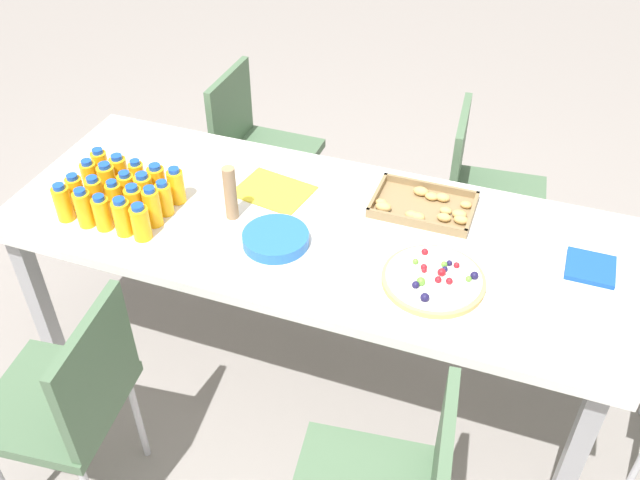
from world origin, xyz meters
name	(u,v)px	position (x,y,z in m)	size (l,w,h in m)	color
ground_plane	(312,363)	(0.00, 0.00, 0.00)	(12.00, 12.00, 0.00)	gray
party_table	(311,238)	(0.00, 0.00, 0.66)	(2.12, 0.83, 0.73)	silver
chair_far_left	(256,144)	(-0.55, 0.73, 0.50)	(0.40, 0.40, 0.83)	#4C6B4C
chair_far_right	(482,187)	(0.49, 0.74, 0.50)	(0.43, 0.43, 0.83)	#4C6B4C
chair_near_left	(71,396)	(-0.49, -0.77, 0.50)	(0.44, 0.44, 0.83)	#4C6B4C
juice_bottle_0	(63,203)	(-0.80, -0.26, 0.79)	(0.06, 0.06, 0.14)	#FAAC14
juice_bottle_1	(84,208)	(-0.71, -0.26, 0.79)	(0.06, 0.06, 0.14)	#F9AD14
juice_bottle_2	(102,213)	(-0.65, -0.26, 0.79)	(0.06, 0.06, 0.13)	#FAAD14
juice_bottle_3	(123,217)	(-0.57, -0.26, 0.79)	(0.06, 0.06, 0.14)	#FAAC14
juice_bottle_4	(141,223)	(-0.50, -0.26, 0.79)	(0.06, 0.06, 0.13)	#F8AE14
juice_bottle_5	(76,192)	(-0.80, -0.19, 0.79)	(0.06, 0.06, 0.13)	#FBAB14
juice_bottle_6	(96,196)	(-0.71, -0.19, 0.79)	(0.06, 0.06, 0.15)	#FAAC14
juice_bottle_7	(115,200)	(-0.64, -0.18, 0.79)	(0.05, 0.05, 0.14)	#F9AF14
juice_bottle_8	(135,204)	(-0.57, -0.18, 0.79)	(0.06, 0.06, 0.14)	#F8AC14
juice_bottle_9	(152,207)	(-0.50, -0.18, 0.80)	(0.06, 0.06, 0.15)	#FAAB14
juice_bottle_10	(90,179)	(-0.79, -0.11, 0.79)	(0.06, 0.06, 0.14)	#FAAC14
juice_bottle_11	(108,183)	(-0.72, -0.11, 0.80)	(0.06, 0.06, 0.15)	#FAAD14
juice_bottle_12	(127,189)	(-0.64, -0.11, 0.79)	(0.06, 0.06, 0.13)	#F8AF14
juice_bottle_13	(145,193)	(-0.57, -0.12, 0.79)	(0.06, 0.06, 0.15)	#F9AA14
juice_bottle_14	(164,199)	(-0.49, -0.12, 0.79)	(0.06, 0.06, 0.13)	#F9AB14
juice_bottle_15	(101,168)	(-0.79, -0.04, 0.80)	(0.06, 0.06, 0.15)	#FAAE14
juice_bottle_16	(120,173)	(-0.72, -0.04, 0.79)	(0.06, 0.06, 0.14)	#FAAF14
juice_bottle_17	(138,178)	(-0.64, -0.04, 0.79)	(0.05, 0.05, 0.14)	#F9AD14
juice_bottle_18	(157,182)	(-0.56, -0.04, 0.79)	(0.06, 0.06, 0.14)	#FAAD14
juice_bottle_19	(176,186)	(-0.49, -0.04, 0.79)	(0.06, 0.06, 0.14)	#FAAC14
fruit_pizza	(434,279)	(0.46, -0.15, 0.74)	(0.32, 0.32, 0.05)	tan
snack_tray	(425,207)	(0.35, 0.21, 0.74)	(0.35, 0.24, 0.04)	olive
plate_stack	(276,239)	(-0.07, -0.14, 0.75)	(0.22, 0.22, 0.04)	blue
napkin_stack	(590,268)	(0.91, 0.08, 0.73)	(0.15, 0.15, 0.02)	#194CA5
cardboard_tube	(230,193)	(-0.27, -0.06, 0.83)	(0.04, 0.04, 0.20)	#9E7A56
paper_folder	(274,191)	(-0.19, 0.13, 0.73)	(0.26, 0.20, 0.01)	yellow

